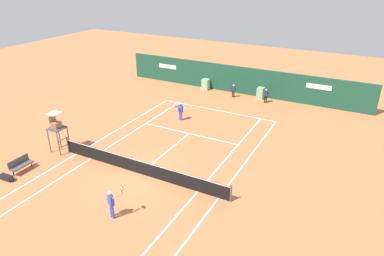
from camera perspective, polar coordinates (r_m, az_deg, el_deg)
The scene contains 13 objects.
ground_plane at distance 22.24m, azimuth -7.65°, elevation -6.74°, with size 80.00×80.00×0.01m.
tennis_net at distance 21.58m, azimuth -8.61°, elevation -6.29°, with size 12.10×0.10×1.07m.
sponsor_back_wall at distance 35.11m, azimuth 7.71°, elevation 7.76°, with size 25.00×1.02×2.71m.
umpire_chair at distance 24.99m, azimuth -21.41°, elevation 0.24°, with size 1.00×1.00×2.85m.
player_bench at distance 24.11m, azimuth -26.39°, elevation -5.31°, with size 0.54×1.45×0.88m.
equipment_bag at distance 23.66m, azimuth -28.07°, elevation -7.25°, with size 1.02×0.34×0.32m.
player_on_baseline at distance 28.51m, azimuth -1.93°, elevation 3.00°, with size 0.65×0.63×1.77m.
player_near_side at distance 18.15m, azimuth -13.10°, elevation -11.75°, with size 0.79×0.65×1.83m.
ball_kid_left_post at distance 33.05m, azimuth 12.06°, elevation 5.37°, with size 0.46×0.21×1.37m.
ball_kid_right_post at distance 34.00m, azimuth 6.82°, elevation 6.23°, with size 0.43×0.22×1.29m.
tennis_ball_near_service_line at distance 26.15m, azimuth 0.26°, elevation -1.26°, with size 0.07×0.07×0.07m, color #CCE033.
tennis_ball_mid_court at distance 23.93m, azimuth 3.40°, elevation -3.98°, with size 0.07×0.07×0.07m, color #CCE033.
tennis_ball_by_sideline at distance 28.23m, azimuth 9.91°, elevation 0.42°, with size 0.07×0.07×0.07m, color #CCE033.
Camera 1 is at (11.32, -14.60, 11.67)m, focal length 32.42 mm.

